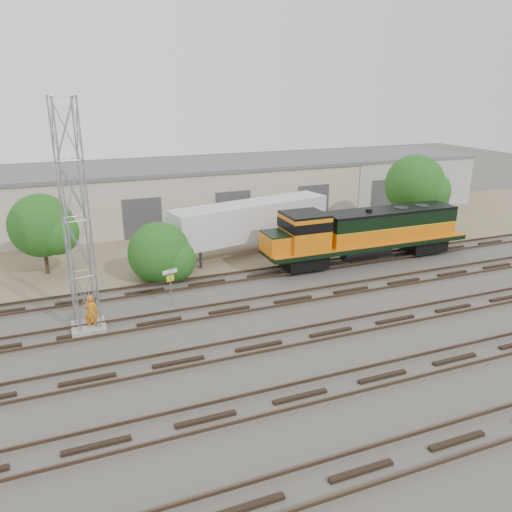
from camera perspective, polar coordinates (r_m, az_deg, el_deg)
name	(u,v)px	position (r m, az deg, el deg)	size (l,w,h in m)	color
ground	(304,311)	(28.71, 5.55, -6.22)	(140.00, 140.00, 0.00)	#47423A
dirt_strip	(223,240)	(41.72, -3.82, 1.88)	(80.00, 16.00, 0.02)	#726047
tracks	(331,332)	(26.32, 8.54, -8.59)	(80.00, 20.40, 0.28)	black
warehouse	(197,191)	(48.54, -6.77, 7.40)	(58.40, 10.40, 5.30)	#BAAE9B
locomotive	(364,233)	(36.56, 12.25, 2.63)	(15.80, 2.77, 3.80)	black
signal_tower	(76,224)	(26.09, -19.83, 3.49)	(1.73, 1.73, 11.72)	gray
sign_post	(170,280)	(29.07, -9.76, -2.73)	(0.89, 0.30, 2.24)	gray
worker	(91,312)	(27.41, -18.34, -6.15)	(0.71, 0.47, 1.96)	orange
semi_trailer	(254,221)	(37.91, -0.18, 4.04)	(12.98, 5.23, 3.92)	silver
dumpster_blue	(438,204)	(54.55, 20.06, 5.60)	(1.60, 1.50, 1.50)	navy
dumpster_red	(423,204)	(54.14, 18.58, 5.61)	(1.50, 1.40, 1.40)	maroon
tree_west	(45,227)	(35.77, -22.96, 3.02)	(4.43, 4.22, 5.52)	#382619
tree_mid	(163,255)	(33.14, -10.59, 0.15)	(4.28, 4.08, 4.08)	#382619
tree_east	(418,186)	(44.87, 18.07, 7.60)	(5.26, 5.01, 6.76)	#382619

